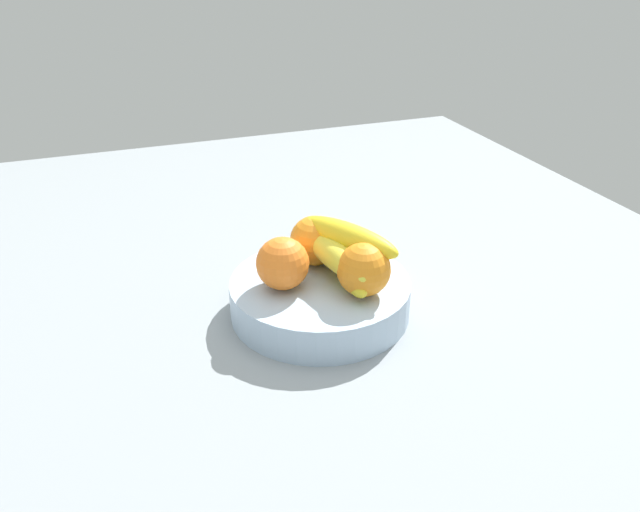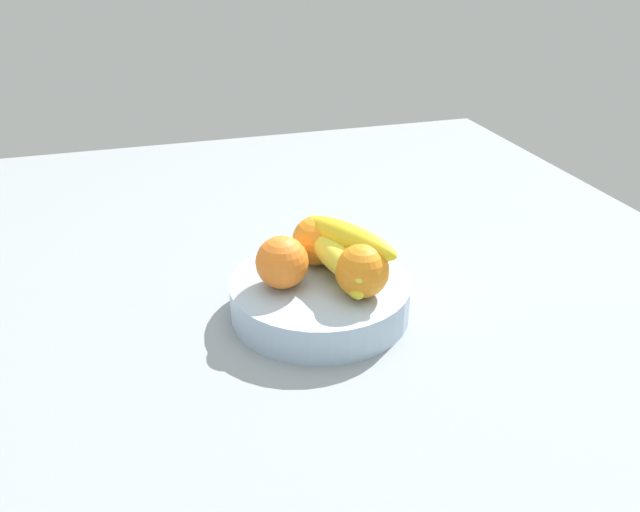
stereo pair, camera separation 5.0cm
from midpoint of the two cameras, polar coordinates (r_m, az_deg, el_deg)
The scene contains 6 objects.
ground_plane at distance 93.74cm, azimuth 2.93°, elevation -6.20°, with size 180.00×140.00×3.00cm, color gray.
fruit_bowl at distance 92.12cm, azimuth 1.57°, elevation -3.72°, with size 26.32×26.32×5.44cm, color #A8C1DA.
orange_front_left at distance 87.66cm, azimuth -1.84°, elevation -0.60°, with size 7.52×7.52×7.52cm, color orange.
orange_front_right at distance 85.86cm, azimuth 5.53°, elevation -1.38°, with size 7.52×7.52×7.52cm, color orange.
orange_center at distance 93.70cm, azimuth 1.27°, elevation 1.40°, with size 7.52×7.52×7.52cm, color orange.
banana_bunch at distance 89.40cm, azimuth 3.93°, elevation 0.27°, with size 17.67×11.71×8.40cm.
Camera 2 is at (-73.70, 24.24, 51.07)cm, focal length 35.18 mm.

